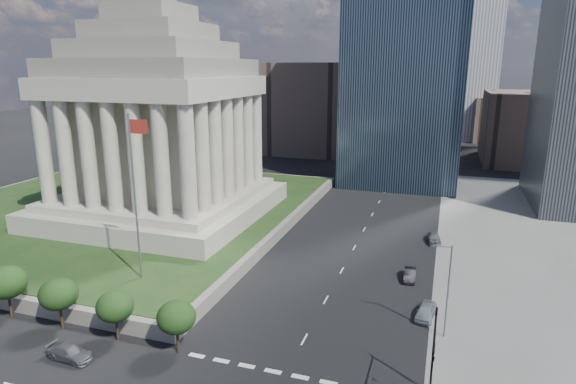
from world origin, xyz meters
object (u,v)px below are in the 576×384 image
at_px(street_lamp_north, 447,286).
at_px(parked_sedan_near, 426,311).
at_px(flagpole, 135,189).
at_px(traffic_signal_ne, 434,349).
at_px(war_memorial, 157,101).
at_px(parked_sedan_mid, 410,275).
at_px(suv_grey, 70,353).
at_px(parked_sedan_far, 434,238).

relative_size(street_lamp_north, parked_sedan_near, 2.21).
height_order(flagpole, traffic_signal_ne, flagpole).
height_order(war_memorial, parked_sedan_mid, war_memorial).
relative_size(war_memorial, parked_sedan_mid, 9.35).
relative_size(parked_sedan_near, parked_sedan_mid, 1.09).
relative_size(war_memorial, traffic_signal_ne, 4.88).
height_order(flagpole, parked_sedan_near, flagpole).
bearing_deg(parked_sedan_near, suv_grey, -140.67).
xyz_separation_m(flagpole, parked_sedan_mid, (30.83, 13.97, -12.43)).
bearing_deg(war_memorial, flagpole, -63.11).
bearing_deg(flagpole, street_lamp_north, 1.63).
distance_m(flagpole, street_lamp_north, 35.95).
bearing_deg(parked_sedan_mid, street_lamp_north, -73.75).
distance_m(street_lamp_north, suv_grey, 37.09).
relative_size(traffic_signal_ne, suv_grey, 1.70).
relative_size(parked_sedan_near, parked_sedan_far, 0.99).
distance_m(parked_sedan_near, parked_sedan_mid, 9.86).
distance_m(parked_sedan_near, parked_sedan_far, 24.74).
distance_m(suv_grey, parked_sedan_mid, 40.55).
height_order(war_memorial, parked_sedan_far, war_memorial).
xyz_separation_m(suv_grey, parked_sedan_far, (31.60, 43.45, 0.10)).
height_order(war_memorial, suv_grey, war_memorial).
distance_m(traffic_signal_ne, parked_sedan_near, 15.43).
bearing_deg(traffic_signal_ne, war_memorial, 143.58).
height_order(flagpole, suv_grey, flagpole).
bearing_deg(parked_sedan_far, street_lamp_north, -93.97).
xyz_separation_m(war_memorial, parked_sedan_mid, (43.00, -10.03, -20.71)).
bearing_deg(war_memorial, suv_grey, -70.04).
height_order(war_memorial, traffic_signal_ne, war_memorial).
relative_size(suv_grey, parked_sedan_far, 1.03).
xyz_separation_m(street_lamp_north, parked_sedan_near, (-1.83, 3.43, -4.89)).
distance_m(war_memorial, street_lamp_north, 54.92).
height_order(parked_sedan_near, parked_sedan_mid, parked_sedan_near).
bearing_deg(street_lamp_north, suv_grey, -155.44).
height_order(war_memorial, parked_sedan_near, war_memorial).
bearing_deg(parked_sedan_near, parked_sedan_far, 98.70).
xyz_separation_m(war_memorial, suv_grey, (13.90, -38.28, -20.72)).
relative_size(traffic_signal_ne, parked_sedan_far, 1.75).
bearing_deg(parked_sedan_mid, traffic_signal_ne, -84.00).
bearing_deg(parked_sedan_mid, parked_sedan_near, -77.52).
relative_size(street_lamp_north, suv_grey, 2.13).
bearing_deg(flagpole, traffic_signal_ne, -16.71).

